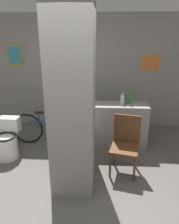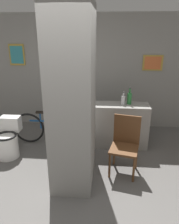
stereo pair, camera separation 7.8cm
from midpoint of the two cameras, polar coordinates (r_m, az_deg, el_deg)
ground_plane at (r=3.35m, az=-4.71°, el=-21.36°), size 14.00×14.00×0.00m
wall_back at (r=5.18m, az=-0.49°, el=10.26°), size 8.00×0.09×2.60m
pillar_center at (r=3.18m, az=-3.50°, el=3.49°), size 0.62×1.11×2.60m
counter_shelf at (r=4.43m, az=5.84°, el=-3.37°), size 1.50×0.44×0.88m
toilet at (r=4.36m, az=-20.04°, el=-7.07°), size 0.41×0.57×0.70m
chair_near_pillar at (r=3.64m, az=9.92°, el=-7.85°), size 0.52×0.52×0.95m
bicycle at (r=4.55m, az=-8.76°, el=-4.21°), size 1.73×0.42×0.71m
bottle_tall at (r=4.31m, az=10.90°, el=3.64°), size 0.09×0.09×0.34m
bottle_short at (r=4.27m, az=9.31°, el=3.20°), size 0.08×0.08×0.26m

